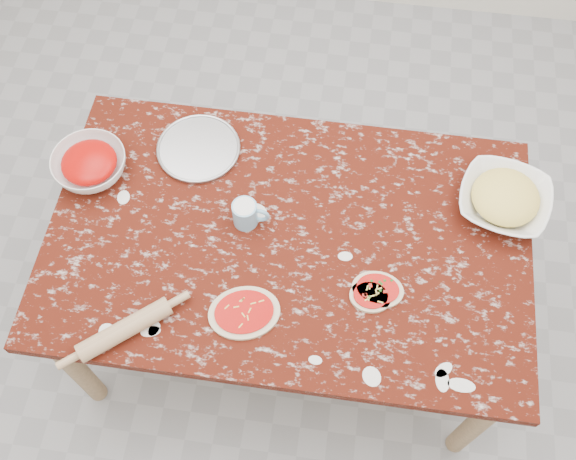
# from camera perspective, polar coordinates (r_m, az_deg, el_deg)

# --- Properties ---
(ground) EXTENTS (4.00, 4.00, 0.00)m
(ground) POSITION_cam_1_polar(r_m,az_deg,el_deg) (2.85, 0.00, -7.82)
(ground) COLOR gray
(worktable) EXTENTS (1.60, 1.00, 0.75)m
(worktable) POSITION_cam_1_polar(r_m,az_deg,el_deg) (2.24, 0.00, -1.65)
(worktable) COLOR #3C0F07
(worktable) RESTS_ON ground
(pizza_tray) EXTENTS (0.35, 0.35, 0.01)m
(pizza_tray) POSITION_cam_1_polar(r_m,az_deg,el_deg) (2.37, -7.79, 7.01)
(pizza_tray) COLOR #B2B2B7
(pizza_tray) RESTS_ON worktable
(sauce_bowl) EXTENTS (0.31, 0.31, 0.08)m
(sauce_bowl) POSITION_cam_1_polar(r_m,az_deg,el_deg) (2.37, -16.84, 5.44)
(sauce_bowl) COLOR white
(sauce_bowl) RESTS_ON worktable
(cheese_bowl) EXTENTS (0.36, 0.36, 0.07)m
(cheese_bowl) POSITION_cam_1_polar(r_m,az_deg,el_deg) (2.31, 18.28, 2.46)
(cheese_bowl) COLOR white
(cheese_bowl) RESTS_ON worktable
(flour_mug) EXTENTS (0.12, 0.08, 0.10)m
(flour_mug) POSITION_cam_1_polar(r_m,az_deg,el_deg) (2.15, -3.67, 1.44)
(flour_mug) COLOR #7AB3D7
(flour_mug) RESTS_ON worktable
(pizza_left) EXTENTS (0.27, 0.24, 0.02)m
(pizza_left) POSITION_cam_1_polar(r_m,az_deg,el_deg) (2.05, -3.84, -7.20)
(pizza_left) COLOR beige
(pizza_left) RESTS_ON worktable
(pizza_mid) EXTENTS (0.13, 0.11, 0.02)m
(pizza_mid) POSITION_cam_1_polar(r_m,az_deg,el_deg) (2.08, 7.19, -5.75)
(pizza_mid) COLOR beige
(pizza_mid) RESTS_ON worktable
(pizza_right) EXTENTS (0.17, 0.13, 0.02)m
(pizza_right) POSITION_cam_1_polar(r_m,az_deg,el_deg) (2.09, 7.81, -5.16)
(pizza_right) COLOR beige
(pizza_right) RESTS_ON worktable
(rolling_pin) EXTENTS (0.27, 0.24, 0.06)m
(rolling_pin) POSITION_cam_1_polar(r_m,az_deg,el_deg) (2.06, -14.04, -8.39)
(rolling_pin) COLOR tan
(rolling_pin) RESTS_ON worktable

